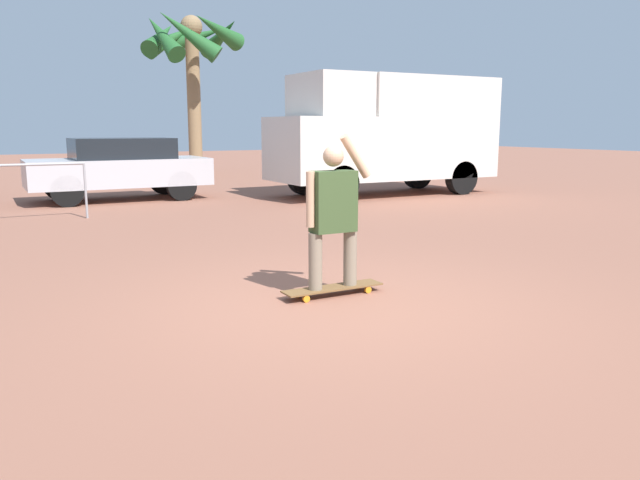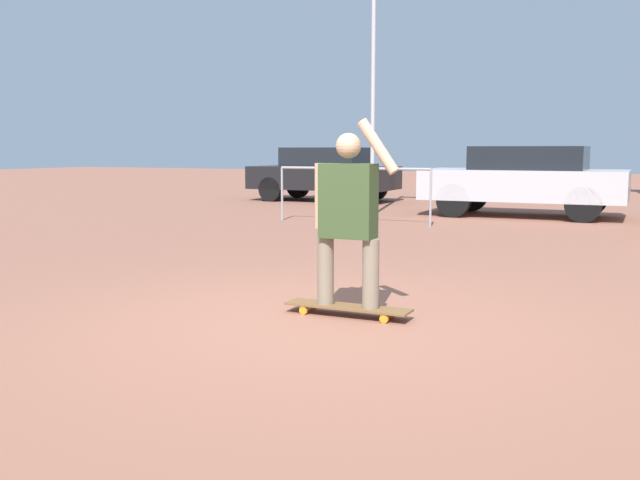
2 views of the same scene
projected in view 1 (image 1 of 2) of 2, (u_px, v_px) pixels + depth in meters
ground_plane at (337, 304)px, 6.15m from camera, size 80.00×80.00×0.00m
skateboard at (333, 288)px, 6.46m from camera, size 1.09×0.25×0.09m
person_skateboarder at (333, 209)px, 6.31m from camera, size 0.74×0.22×1.57m
camper_van at (388, 131)px, 15.98m from camera, size 5.88×2.14×2.99m
parked_car_silver at (120, 167)px, 14.86m from camera, size 4.12×1.83×1.47m
palm_tree_near_van at (189, 45)px, 22.31m from camera, size 3.72×3.78×5.80m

